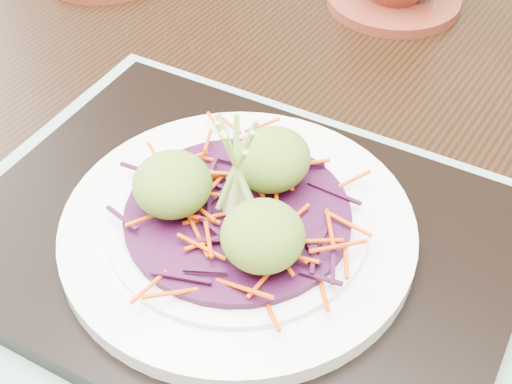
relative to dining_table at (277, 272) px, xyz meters
The scene contains 8 objects.
dining_table is the anchor object (origin of this frame).
placemat 0.13m from the dining_table, 76.15° to the right, with size 0.43×0.33×0.00m, color gray.
serving_tray 0.14m from the dining_table, 76.15° to the right, with size 0.37×0.28×0.02m, color black.
white_plate 0.15m from the dining_table, 76.15° to the right, with size 0.24×0.24×0.02m.
cabbage_bed 0.16m from the dining_table, 76.15° to the right, with size 0.15×0.15×0.01m, color #360A2D.
carrot_julienne 0.17m from the dining_table, 76.15° to the right, with size 0.19×0.19×0.01m, color #CF3F03, non-canonical shape.
guacamole_scoops 0.18m from the dining_table, 76.26° to the right, with size 0.13×0.12×0.04m.
scallion_garnish 0.20m from the dining_table, 76.15° to the right, with size 0.06×0.06×0.08m, color #97C34E, non-canonical shape.
Camera 1 is at (0.23, -0.25, 1.18)m, focal length 50.00 mm.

